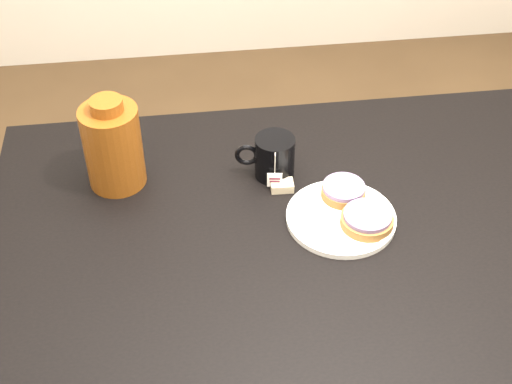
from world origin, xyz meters
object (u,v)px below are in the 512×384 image
table (356,270)px  bagel_package (113,145)px  teabag_pouch (282,186)px  mug (274,157)px  bagel_front (367,219)px  plate (341,217)px  bagel_back (343,191)px

table → bagel_package: 0.53m
teabag_pouch → mug: bearing=102.2°
bagel_package → table: bearing=-27.1°
table → bagel_front: 0.11m
bagel_package → plate: bearing=-22.3°
bagel_front → teabag_pouch: 0.19m
teabag_pouch → bagel_front: bearing=-43.7°
bagel_front → mug: size_ratio=1.10×
plate → bagel_front: 0.05m
bagel_back → bagel_package: bearing=165.0°
bagel_back → bagel_package: 0.46m
plate → teabag_pouch: size_ratio=4.67×
table → bagel_package: bagel_package is taller
table → plate: 0.11m
teabag_pouch → table: bearing=-52.8°
bagel_front → bagel_package: size_ratio=0.71×
plate → teabag_pouch: bearing=133.2°
table → bagel_back: bagel_back is taller
table → plate: bearing=113.2°
bagel_back → mug: size_ratio=0.87×
table → bagel_front: size_ratio=9.99×
table → mug: 0.28m
teabag_pouch → bagel_package: bagel_package is taller
plate → bagel_package: bearing=157.7°
bagel_back → table: bearing=-85.9°
mug → bagel_package: (-0.32, 0.02, 0.04)m
table → teabag_pouch: 0.22m
table → mug: bearing=122.3°
plate → mug: (-0.11, 0.15, 0.04)m
bagel_front → teabag_pouch: (-0.14, 0.13, -0.02)m
plate → bagel_package: (-0.42, 0.17, 0.08)m
plate → bagel_package: 0.47m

